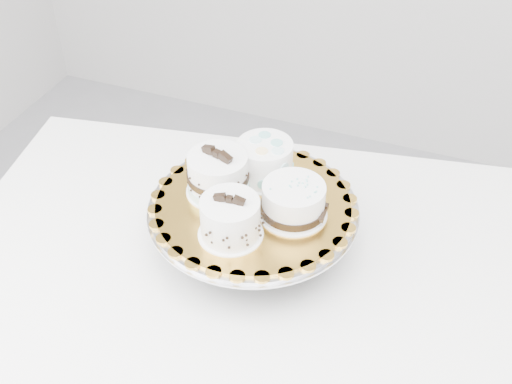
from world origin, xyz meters
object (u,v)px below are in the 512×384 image
(cake_dots, at_px, (265,160))
(cake_ribbon, at_px, (294,202))
(table, at_px, (266,299))
(cake_board, at_px, (253,204))
(cake_stand, at_px, (253,219))
(cake_swirl, at_px, (230,219))
(cake_banded, at_px, (218,176))

(cake_dots, relative_size, cake_ribbon, 0.98)
(table, bearing_deg, cake_board, 121.14)
(cake_stand, distance_m, cake_board, 0.04)
(cake_swirl, relative_size, cake_dots, 0.89)
(cake_stand, bearing_deg, cake_ribbon, -1.52)
(cake_stand, height_order, cake_swirl, cake_swirl)
(cake_board, relative_size, cake_swirl, 3.14)
(cake_board, bearing_deg, cake_ribbon, -1.52)
(cake_banded, distance_m, cake_ribbon, 0.15)
(cake_stand, xyz_separation_m, cake_swirl, (-0.01, -0.09, 0.07))
(table, xyz_separation_m, cake_swirl, (-0.05, -0.04, 0.22))
(cake_board, xyz_separation_m, cake_banded, (-0.07, 0.01, 0.04))
(cake_banded, xyz_separation_m, cake_ribbon, (0.15, -0.01, -0.01))
(cake_board, height_order, cake_banded, cake_banded)
(cake_stand, height_order, cake_board, cake_board)
(cake_board, distance_m, cake_dots, 0.09)
(cake_stand, distance_m, cake_swirl, 0.12)
(table, relative_size, cake_dots, 10.68)
(cake_stand, xyz_separation_m, cake_dots, (-0.01, 0.08, 0.08))
(cake_swirl, height_order, cake_ribbon, cake_swirl)
(table, relative_size, cake_ribbon, 10.49)
(cake_stand, xyz_separation_m, cake_banded, (-0.07, 0.01, 0.07))
(cake_stand, bearing_deg, cake_dots, 95.45)
(cake_stand, xyz_separation_m, cake_ribbon, (0.08, -0.00, 0.07))
(table, distance_m, cake_dots, 0.27)
(table, bearing_deg, cake_dots, 102.15)
(cake_swirl, distance_m, cake_banded, 0.12)
(cake_ribbon, bearing_deg, cake_stand, 176.44)
(table, distance_m, cake_stand, 0.16)
(cake_stand, bearing_deg, cake_board, 0.00)
(cake_dots, distance_m, cake_ribbon, 0.12)
(cake_board, xyz_separation_m, cake_swirl, (-0.01, -0.09, 0.04))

